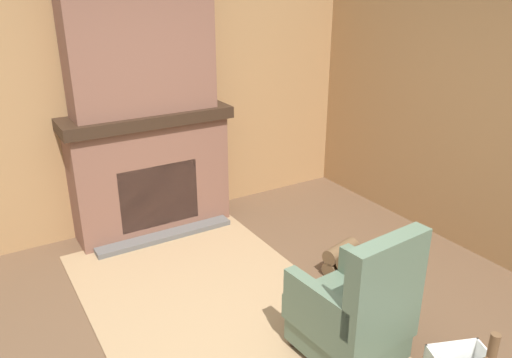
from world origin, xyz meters
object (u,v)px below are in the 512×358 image
(oil_lamp_vase, at_px, (97,108))
(storage_case, at_px, (173,100))
(firewood_stack, at_px, (354,263))
(armchair, at_px, (354,314))

(oil_lamp_vase, height_order, storage_case, oil_lamp_vase)
(firewood_stack, bearing_deg, armchair, -42.54)
(storage_case, bearing_deg, firewood_stack, 24.79)
(firewood_stack, relative_size, storage_case, 2.11)
(oil_lamp_vase, xyz_separation_m, storage_case, (0.00, 0.73, -0.02))
(armchair, relative_size, storage_case, 4.34)
(armchair, xyz_separation_m, firewood_stack, (-0.75, 0.69, -0.23))
(armchair, bearing_deg, storage_case, -1.12)
(oil_lamp_vase, bearing_deg, storage_case, 89.99)
(armchair, distance_m, firewood_stack, 1.04)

